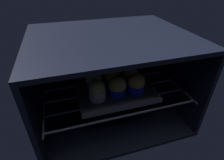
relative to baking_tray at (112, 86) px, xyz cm
name	(u,v)px	position (x,y,z in cm)	size (l,w,h in cm)	color
oven_cavity	(108,74)	(0.00, 6.20, 2.31)	(59.00, 47.00, 37.00)	black
oven_rack	(111,85)	(0.00, 1.96, -1.09)	(54.80, 42.00, 0.80)	#444756
baking_tray	(112,86)	(0.00, 0.00, 0.00)	(29.58, 29.58, 2.20)	#4C4C51
muffin_row0_col0	(97,90)	(-7.77, -7.05, 4.19)	(6.11, 6.11, 8.20)	silver
muffin_row0_col1	(118,87)	(0.01, -7.13, 4.13)	(6.48, 6.48, 7.76)	#1928B7
muffin_row0_col2	(136,84)	(7.14, -7.79, 4.52)	(6.35, 6.35, 8.44)	#1928B7
muffin_row1_col0	(93,80)	(-7.57, -0.08, 4.39)	(6.56, 6.56, 8.06)	#1928B7
muffin_row1_col1	(112,77)	(0.13, 0.36, 4.17)	(6.38, 6.38, 7.98)	#0C8C84
muffin_row1_col2	(130,74)	(7.73, -0.16, 4.27)	(6.11, 6.11, 8.00)	#1928B7
muffin_row2_col0	(91,71)	(-7.21, 7.70, 4.05)	(6.21, 6.21, 7.56)	#1928B7
muffin_row2_col1	(108,69)	(0.39, 7.12, 3.87)	(6.12, 6.12, 7.33)	#1928B7
muffin_row2_col2	(123,66)	(7.70, 7.81, 4.11)	(6.22, 6.22, 7.58)	#1928B7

